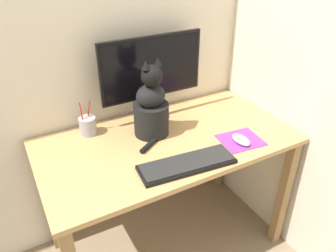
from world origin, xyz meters
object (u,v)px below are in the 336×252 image
Objects in this scene: pen_cup at (88,126)px; cat at (151,108)px; monitor at (152,72)px; keyboard at (187,164)px; computer_mouse_right at (241,140)px.

cat is at bearing -28.11° from pen_cup.
monitor is at bearing 48.95° from cat.
monitor is 0.52m from keyboard.
keyboard is 2.47× the size of pen_cup.
computer_mouse_right is 0.28× the size of cat.
monitor is 0.55m from computer_mouse_right.
cat is at bearing -118.65° from monitor.
keyboard is 0.55m from pen_cup.
computer_mouse_right is 0.62× the size of pen_cup.
computer_mouse_right is at bearing -59.58° from monitor.
cat reaches higher than pen_cup.
cat is (-0.08, -0.15, -0.11)m from monitor.
monitor reaches higher than computer_mouse_right.
pen_cup reaches higher than keyboard.
monitor reaches higher than cat.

